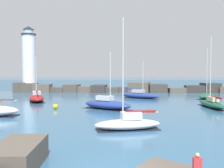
% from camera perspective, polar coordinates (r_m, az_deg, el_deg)
% --- Properties ---
extents(open_sea_beyond, '(400.00, 116.00, 0.01)m').
position_cam_1_polar(open_sea_beyond, '(124.63, 2.23, 0.25)').
color(open_sea_beyond, '#235175').
rests_on(open_sea_beyond, ground).
extents(breakwater_jetty, '(59.88, 6.53, 2.56)m').
position_cam_1_polar(breakwater_jetty, '(64.70, 3.98, -0.99)').
color(breakwater_jetty, '#4C443D').
rests_on(breakwater_jetty, ground).
extents(lighthouse, '(4.64, 4.64, 17.38)m').
position_cam_1_polar(lighthouse, '(70.25, -18.45, 4.66)').
color(lighthouse, gray).
rests_on(lighthouse, ground).
extents(foreground_rocks, '(19.75, 6.85, 1.33)m').
position_cam_1_polar(foreground_rocks, '(12.59, -13.59, -18.12)').
color(foreground_rocks, '#423D38').
rests_on(foreground_rocks, ground).
extents(sailboat_moored_0, '(7.94, 5.89, 7.26)m').
position_cam_1_polar(sailboat_moored_0, '(49.38, 6.40, -2.52)').
color(sailboat_moored_0, navy).
rests_on(sailboat_moored_0, ground).
extents(sailboat_moored_1, '(2.12, 7.62, 10.25)m').
position_cam_1_polar(sailboat_moored_1, '(38.51, 21.83, -4.15)').
color(sailboat_moored_1, '#195138').
rests_on(sailboat_moored_1, ground).
extents(sailboat_moored_2, '(7.51, 5.82, 7.79)m').
position_cam_1_polar(sailboat_moored_2, '(34.39, -1.20, -4.62)').
color(sailboat_moored_2, navy).
rests_on(sailboat_moored_2, ground).
extents(sailboat_moored_5, '(4.88, 7.51, 7.80)m').
position_cam_1_polar(sailboat_moored_5, '(45.18, -16.86, -3.02)').
color(sailboat_moored_5, maroon).
rests_on(sailboat_moored_5, ground).
extents(sailboat_moored_6, '(6.15, 3.15, 9.77)m').
position_cam_1_polar(sailboat_moored_6, '(22.24, 3.73, -8.86)').
color(sailboat_moored_6, white).
rests_on(sailboat_moored_6, ground).
extents(sailboat_moored_7, '(5.34, 5.69, 9.78)m').
position_cam_1_polar(sailboat_moored_7, '(51.22, 20.99, -2.55)').
color(sailboat_moored_7, '#195138').
rests_on(sailboat_moored_7, ground).
extents(mooring_buoy_orange_near, '(0.72, 0.72, 0.92)m').
position_cam_1_polar(mooring_buoy_orange_near, '(35.37, -12.82, -5.02)').
color(mooring_buoy_orange_near, yellow).
rests_on(mooring_buoy_orange_near, ground).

